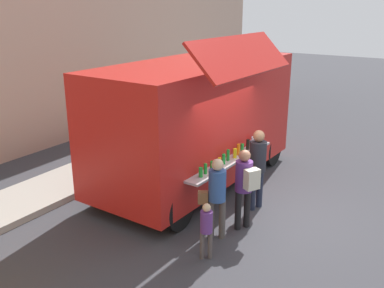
{
  "coord_description": "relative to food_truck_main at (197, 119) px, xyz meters",
  "views": [
    {
      "loc": [
        -8.0,
        -3.25,
        4.37
      ],
      "look_at": [
        -0.16,
        1.81,
        1.3
      ],
      "focal_mm": 40.62,
      "sensor_mm": 36.0,
      "label": 1
    }
  ],
  "objects": [
    {
      "name": "food_truck_main",
      "position": [
        0.0,
        0.0,
        0.0
      ],
      "size": [
        5.88,
        3.19,
        3.71
      ],
      "rotation": [
        0.0,
        0.0,
        -0.03
      ],
      "color": "red",
      "rests_on": "ground"
    },
    {
      "name": "customer_rear_waiting",
      "position": [
        -2.13,
        -1.78,
        -0.69
      ],
      "size": [
        0.41,
        0.51,
        1.63
      ],
      "rotation": [
        0.0,
        0.0,
        0.53
      ],
      "color": "#4D4642",
      "rests_on": "ground"
    },
    {
      "name": "trash_bin",
      "position": [
        4.45,
        2.32,
        -1.15
      ],
      "size": [
        0.6,
        0.6,
        1.0
      ],
      "primitive_type": "cylinder",
      "color": "#2E6237",
      "rests_on": "ground"
    },
    {
      "name": "customer_mid_with_backpack",
      "position": [
        -1.52,
        -2.07,
        -0.63
      ],
      "size": [
        0.46,
        0.54,
        1.67
      ],
      "rotation": [
        0.0,
        0.0,
        1.08
      ],
      "color": "black",
      "rests_on": "ground"
    },
    {
      "name": "ground_plane",
      "position": [
        -0.65,
        -2.19,
        -1.65
      ],
      "size": [
        60.0,
        60.0,
        0.0
      ],
      "primitive_type": "plane",
      "color": "#38383D"
    },
    {
      "name": "child_near_queue",
      "position": [
        -2.84,
        -1.99,
        -1.01
      ],
      "size": [
        0.22,
        0.22,
        1.07
      ],
      "rotation": [
        0.0,
        0.0,
        0.62
      ],
      "color": "#514644",
      "rests_on": "ground"
    },
    {
      "name": "customer_front_ordering",
      "position": [
        -0.56,
        -1.88,
        -0.59
      ],
      "size": [
        0.59,
        0.37,
        1.8
      ],
      "rotation": [
        0.0,
        0.0,
        1.31
      ],
      "color": "#1E2436",
      "rests_on": "ground"
    }
  ]
}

